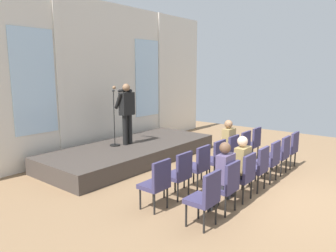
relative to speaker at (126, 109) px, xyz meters
name	(u,v)px	position (x,y,z in m)	size (l,w,h in m)	color
ground_plane	(267,192)	(0.04, -4.08, -1.42)	(13.72, 13.72, 0.00)	#846647
rear_partition	(99,79)	(0.06, 1.19, 0.82)	(10.32, 0.14, 4.49)	silver
stage_platform	(133,152)	(0.04, -0.16, -1.21)	(5.14, 2.12, 0.43)	#3F3833
speaker	(126,109)	(0.00, 0.00, 0.00)	(0.52, 0.69, 1.70)	black
mic_stand	(115,134)	(-0.34, 0.13, -0.66)	(0.28, 0.28, 1.56)	black
chair_r0_c0	(157,182)	(-2.00, -2.84, -0.89)	(0.46, 0.44, 0.94)	black
chair_r0_c1	(180,172)	(-1.32, -2.84, -0.89)	(0.46, 0.44, 0.94)	black
chair_r0_c2	(199,164)	(-0.64, -2.84, -0.89)	(0.46, 0.44, 0.94)	black
chair_r0_c3	(215,157)	(0.04, -2.84, -0.89)	(0.46, 0.44, 0.94)	black
chair_r0_c4	(229,151)	(0.72, -2.84, -0.89)	(0.46, 0.44, 0.94)	black
audience_r0_c4	(227,143)	(0.72, -2.76, -0.69)	(0.36, 0.39, 1.31)	#2D2D33
chair_r0_c5	(242,146)	(1.40, -2.84, -0.89)	(0.46, 0.44, 0.94)	black
chair_r0_c6	(253,142)	(2.08, -2.84, -0.89)	(0.46, 0.44, 0.94)	black
chair_r1_c0	(206,196)	(-2.00, -3.86, -0.89)	(0.46, 0.44, 0.94)	black
chair_r1_c1	(226,184)	(-1.32, -3.86, -0.89)	(0.46, 0.44, 0.94)	black
audience_r1_c1	(222,173)	(-1.32, -3.78, -0.71)	(0.36, 0.39, 1.28)	#2D2D33
chair_r1_c2	(243,174)	(-0.64, -3.86, -0.89)	(0.46, 0.44, 0.94)	black
audience_r1_c2	(240,164)	(-0.64, -3.78, -0.71)	(0.36, 0.39, 1.27)	#2D2D33
chair_r1_c3	(258,166)	(0.04, -3.86, -0.89)	(0.46, 0.44, 0.94)	black
chair_r1_c4	(270,159)	(0.72, -3.86, -0.89)	(0.46, 0.44, 0.94)	black
chair_r1_c5	(281,153)	(1.40, -3.86, -0.89)	(0.46, 0.44, 0.94)	black
chair_r1_c6	(290,147)	(2.08, -3.86, -0.89)	(0.46, 0.44, 0.94)	black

